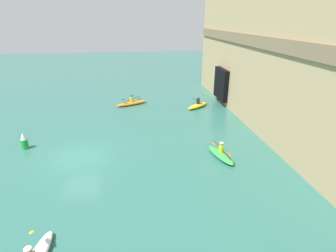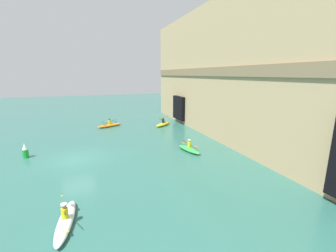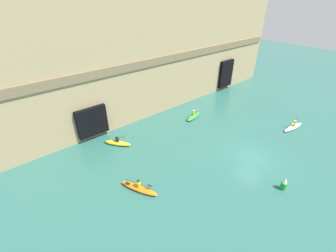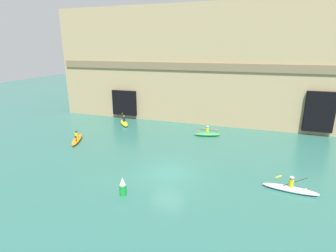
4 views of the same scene
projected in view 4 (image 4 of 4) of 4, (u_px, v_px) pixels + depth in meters
The scene contains 7 objects.
ground_plane at pixel (168, 172), 20.33m from camera, with size 120.00×120.00×0.00m, color #2D665B.
cliff_bluff at pixel (218, 65), 33.62m from camera, with size 41.67×7.83×14.13m.
kayak_green at pixel (207, 134), 28.53m from camera, with size 2.95×1.44×1.11m.
kayak_white at pixel (290, 189), 17.56m from camera, with size 3.55×1.04×1.16m.
kayak_yellow at pixel (124, 123), 32.61m from camera, with size 2.32×2.76×1.35m.
kayak_orange at pixel (77, 139), 26.94m from camera, with size 2.09×3.49×1.06m.
marker_buoy at pixel (123, 187), 17.07m from camera, with size 0.47×0.47×1.26m.
Camera 4 is at (5.76, -17.49, 9.34)m, focal length 28.00 mm.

